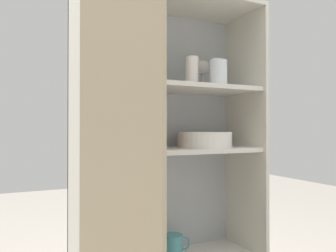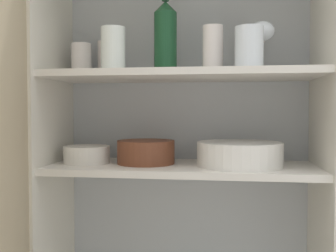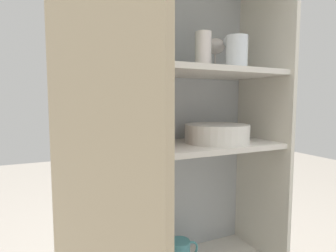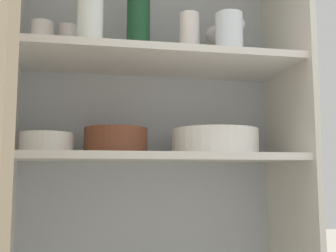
{
  "view_description": "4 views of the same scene",
  "coord_description": "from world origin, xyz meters",
  "px_view_note": "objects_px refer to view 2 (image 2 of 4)",
  "views": [
    {
      "loc": [
        -0.63,
        -1.17,
        0.91
      ],
      "look_at": [
        -0.01,
        0.15,
        0.93
      ],
      "focal_mm": 35.0,
      "sensor_mm": 36.0,
      "label": 1
    },
    {
      "loc": [
        0.12,
        -1.04,
        0.99
      ],
      "look_at": [
        -0.04,
        0.13,
        0.95
      ],
      "focal_mm": 42.0,
      "sensor_mm": 36.0,
      "label": 2
    },
    {
      "loc": [
        -0.43,
        -0.72,
        0.99
      ],
      "look_at": [
        -0.01,
        0.19,
        0.89
      ],
      "focal_mm": 28.0,
      "sensor_mm": 36.0,
      "label": 3
    },
    {
      "loc": [
        -0.17,
        -0.96,
        0.78
      ],
      "look_at": [
        0.04,
        0.15,
        0.91
      ],
      "focal_mm": 42.0,
      "sensor_mm": 36.0,
      "label": 4
    }
  ],
  "objects_px": {
    "plate_stack_white": "(240,154)",
    "serving_bowl_small": "(87,154)",
    "mixing_bowl_large": "(146,151)",
    "wine_bottle": "(165,36)"
  },
  "relations": [
    {
      "from": "plate_stack_white",
      "to": "mixing_bowl_large",
      "type": "height_order",
      "value": "same"
    },
    {
      "from": "wine_bottle",
      "to": "serving_bowl_small",
      "type": "distance_m",
      "value": 0.44
    },
    {
      "from": "plate_stack_white",
      "to": "serving_bowl_small",
      "type": "bearing_deg",
      "value": 179.25
    },
    {
      "from": "wine_bottle",
      "to": "mixing_bowl_large",
      "type": "relative_size",
      "value": 1.42
    },
    {
      "from": "wine_bottle",
      "to": "mixing_bowl_large",
      "type": "xyz_separation_m",
      "value": [
        -0.06,
        -0.0,
        -0.35
      ]
    },
    {
      "from": "mixing_bowl_large",
      "to": "serving_bowl_small",
      "type": "height_order",
      "value": "mixing_bowl_large"
    },
    {
      "from": "plate_stack_white",
      "to": "mixing_bowl_large",
      "type": "distance_m",
      "value": 0.29
    },
    {
      "from": "plate_stack_white",
      "to": "serving_bowl_small",
      "type": "xyz_separation_m",
      "value": [
        -0.47,
        0.01,
        -0.01
      ]
    },
    {
      "from": "serving_bowl_small",
      "to": "wine_bottle",
      "type": "bearing_deg",
      "value": 3.26
    },
    {
      "from": "plate_stack_white",
      "to": "mixing_bowl_large",
      "type": "bearing_deg",
      "value": 176.14
    }
  ]
}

